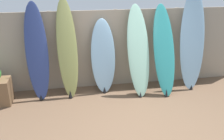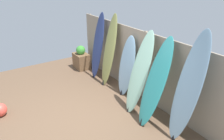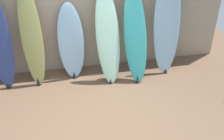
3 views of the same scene
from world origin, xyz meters
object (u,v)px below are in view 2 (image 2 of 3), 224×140
(surfboard_seafoam_3, at_px, (140,73))
(surfboard_teal_4, at_px, (155,83))
(surfboard_skyblue_2, at_px, (127,66))
(planter_box, at_px, (81,59))
(surfboard_navy_0, at_px, (98,46))
(surfboard_olive_1, at_px, (109,51))
(beach_ball, at_px, (0,110))
(surfboard_skyblue_5, at_px, (188,88))

(surfboard_seafoam_3, height_order, surfboard_teal_4, surfboard_seafoam_3)
(surfboard_seafoam_3, bearing_deg, surfboard_skyblue_2, 165.58)
(surfboard_teal_4, distance_m, planter_box, 3.65)
(surfboard_navy_0, height_order, surfboard_olive_1, surfboard_olive_1)
(beach_ball, bearing_deg, surfboard_olive_1, 89.43)
(surfboard_skyblue_2, height_order, surfboard_skyblue_5, surfboard_skyblue_5)
(surfboard_skyblue_2, height_order, planter_box, surfboard_skyblue_2)
(surfboard_teal_4, bearing_deg, surfboard_skyblue_2, 169.91)
(surfboard_navy_0, height_order, surfboard_skyblue_5, surfboard_skyblue_5)
(surfboard_olive_1, distance_m, planter_box, 1.67)
(surfboard_skyblue_2, relative_size, surfboard_seafoam_3, 0.85)
(surfboard_olive_1, height_order, surfboard_teal_4, surfboard_olive_1)
(surfboard_teal_4, xyz_separation_m, beach_ball, (-2.12, -2.88, -0.80))
(surfboard_olive_1, relative_size, surfboard_seafoam_3, 1.08)
(surfboard_navy_0, distance_m, surfboard_teal_4, 2.72)
(surfboard_skyblue_2, bearing_deg, surfboard_skyblue_5, -2.45)
(surfboard_navy_0, relative_size, surfboard_skyblue_2, 1.24)
(surfboard_teal_4, relative_size, planter_box, 2.36)
(surfboard_navy_0, bearing_deg, beach_ball, -78.93)
(surfboard_skyblue_5, xyz_separation_m, planter_box, (-4.31, -0.16, -0.77))
(surfboard_teal_4, xyz_separation_m, planter_box, (-3.60, -0.01, -0.62))
(surfboard_teal_4, bearing_deg, surfboard_olive_1, 174.92)
(surfboard_navy_0, distance_m, beach_ball, 3.22)
(surfboard_seafoam_3, bearing_deg, surfboard_navy_0, 176.73)
(planter_box, bearing_deg, surfboard_skyblue_5, 2.09)
(surfboard_seafoam_3, height_order, surfboard_skyblue_5, surfboard_skyblue_5)
(surfboard_skyblue_2, bearing_deg, surfboard_seafoam_3, -14.42)
(surfboard_skyblue_5, bearing_deg, planter_box, -177.91)
(surfboard_skyblue_5, relative_size, beach_ball, 6.96)
(surfboard_navy_0, xyz_separation_m, surfboard_olive_1, (0.63, 0.02, 0.03))
(surfboard_navy_0, relative_size, beach_ball, 6.35)
(surfboard_seafoam_3, height_order, planter_box, surfboard_seafoam_3)
(surfboard_navy_0, xyz_separation_m, surfboard_seafoam_3, (2.15, -0.12, -0.05))
(surfboard_skyblue_5, bearing_deg, surfboard_seafoam_3, -175.30)
(surfboard_olive_1, bearing_deg, beach_ball, -90.57)
(planter_box, bearing_deg, beach_ball, -62.76)
(surfboard_skyblue_5, height_order, planter_box, surfboard_skyblue_5)
(surfboard_skyblue_2, xyz_separation_m, planter_box, (-2.28, -0.24, -0.47))
(surfboard_navy_0, bearing_deg, surfboard_teal_4, -3.47)
(surfboard_skyblue_2, distance_m, surfboard_skyblue_5, 2.05)
(surfboard_skyblue_2, relative_size, surfboard_skyblue_5, 0.74)
(surfboard_seafoam_3, xyz_separation_m, beach_ball, (-1.55, -2.92, -0.80))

